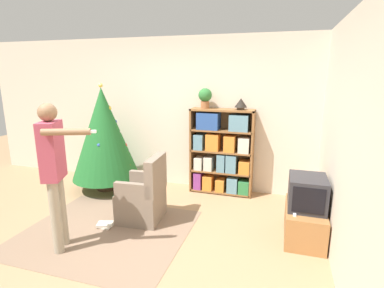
{
  "coord_description": "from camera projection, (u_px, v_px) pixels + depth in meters",
  "views": [
    {
      "loc": [
        1.72,
        -2.88,
        1.99
      ],
      "look_at": [
        0.56,
        0.92,
        1.05
      ],
      "focal_mm": 28.0,
      "sensor_mm": 36.0,
      "label": 1
    }
  ],
  "objects": [
    {
      "name": "bookshelf",
      "position": [
        222.0,
        152.0,
        4.98
      ],
      "size": [
        1.04,
        0.3,
        1.43
      ],
      "color": "brown",
      "rests_on": "ground_plane"
    },
    {
      "name": "table_lamp",
      "position": [
        241.0,
        103.0,
        4.72
      ],
      "size": [
        0.2,
        0.2,
        0.18
      ],
      "color": "#473828",
      "rests_on": "bookshelf"
    },
    {
      "name": "tv_stand",
      "position": [
        304.0,
        222.0,
        3.68
      ],
      "size": [
        0.45,
        0.8,
        0.4
      ],
      "color": "#996638",
      "rests_on": "ground_plane"
    },
    {
      "name": "wall_back",
      "position": [
        181.0,
        113.0,
        5.28
      ],
      "size": [
        8.0,
        0.1,
        2.6
      ],
      "color": "beige",
      "rests_on": "ground_plane"
    },
    {
      "name": "armchair",
      "position": [
        144.0,
        198.0,
        4.11
      ],
      "size": [
        0.61,
        0.6,
        0.92
      ],
      "rotation": [
        0.0,
        0.0,
        -1.5
      ],
      "color": "#7A6B5B",
      "rests_on": "ground_plane"
    },
    {
      "name": "standing_person",
      "position": [
        54.0,
        166.0,
        3.27
      ],
      "size": [
        0.72,
        0.44,
        1.69
      ],
      "rotation": [
        0.0,
        0.0,
        -1.2
      ],
      "color": "#9E937F",
      "rests_on": "ground_plane"
    },
    {
      "name": "book_pile_by_chair",
      "position": [
        105.0,
        225.0,
        3.97
      ],
      "size": [
        0.23,
        0.19,
        0.06
      ],
      "color": "beige",
      "rests_on": "ground_plane"
    },
    {
      "name": "area_rug",
      "position": [
        106.0,
        232.0,
        3.85
      ],
      "size": [
        2.07,
        1.81,
        0.01
      ],
      "color": "#7F6651",
      "rests_on": "ground_plane"
    },
    {
      "name": "potted_plant",
      "position": [
        205.0,
        97.0,
        4.86
      ],
      "size": [
        0.22,
        0.22,
        0.33
      ],
      "color": "#935B38",
      "rests_on": "bookshelf"
    },
    {
      "name": "ground_plane",
      "position": [
        126.0,
        242.0,
        3.63
      ],
      "size": [
        14.0,
        14.0,
        0.0
      ],
      "primitive_type": "plane",
      "color": "#9E7A56"
    },
    {
      "name": "wall_right",
      "position": [
        355.0,
        153.0,
        2.66
      ],
      "size": [
        0.1,
        8.0,
        2.6
      ],
      "color": "beige",
      "rests_on": "ground_plane"
    },
    {
      "name": "christmas_tree",
      "position": [
        104.0,
        134.0,
        5.08
      ],
      "size": [
        1.13,
        1.13,
        1.83
      ],
      "color": "#4C3323",
      "rests_on": "ground_plane"
    },
    {
      "name": "book_pile_near_tree",
      "position": [
        119.0,
        196.0,
        4.92
      ],
      "size": [
        0.24,
        0.16,
        0.05
      ],
      "color": "#5B899E",
      "rests_on": "ground_plane"
    },
    {
      "name": "game_remote",
      "position": [
        295.0,
        214.0,
        3.45
      ],
      "size": [
        0.04,
        0.12,
        0.02
      ],
      "color": "white",
      "rests_on": "tv_stand"
    },
    {
      "name": "television",
      "position": [
        307.0,
        192.0,
        3.59
      ],
      "size": [
        0.43,
        0.51,
        0.39
      ],
      "color": "#28282D",
      "rests_on": "tv_stand"
    }
  ]
}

